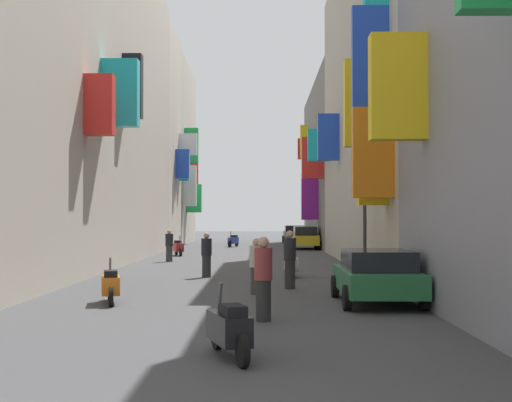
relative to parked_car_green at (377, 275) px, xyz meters
The scene contains 21 objects.
ground_plane 16.40m from the parked_car_green, 104.17° to the left, with size 140.00×140.00×0.00m, color #424244.
building_left_near 15.61m from the parked_car_green, 150.08° to the left, with size 7.40×42.05×15.84m.
building_left_mid_a 34.08m from the parked_car_green, 111.06° to the left, with size 7.31×6.42×15.23m.
building_left_mid_b 42.39m from the parked_car_green, 106.64° to the left, with size 7.19×11.53×14.84m.
building_right_mid_a 9.29m from the parked_car_green, 55.44° to the left, with size 7.21×7.15×13.74m.
building_right_mid_b 18.96m from the parked_car_green, 76.97° to the left, with size 7.24×15.78×15.19m.
building_right_mid_c 36.10m from the parked_car_green, 83.60° to the left, with size 7.37×20.77×12.20m.
parked_car_green is the anchor object (origin of this frame).
parked_car_yellow 29.43m from the parked_car_green, 89.96° to the left, with size 1.85×4.42×1.52m.
parked_car_grey 39.79m from the parked_car_green, 90.28° to the left, with size 1.97×4.02×1.46m.
scooter_red 22.63m from the parked_car_green, 109.60° to the left, with size 0.74×1.75×1.13m.
scooter_orange 6.72m from the parked_car_green, behind, with size 0.69×1.85×1.13m.
scooter_black 7.53m from the parked_car_green, 116.83° to the right, with size 0.79×1.89×1.13m.
scooter_silver 7.92m from the parked_car_green, 103.40° to the left, with size 0.50×1.88×1.13m.
scooter_blue 32.98m from the parked_car_green, 98.68° to the left, with size 0.78×1.80×1.13m.
pedestrian_crossing 3.69m from the parked_car_green, 145.88° to the left, with size 0.50×0.50×1.58m.
pedestrian_near_left 17.76m from the parked_car_green, 114.66° to the left, with size 0.46×0.46×1.56m.
pedestrian_near_right 4.09m from the parked_car_green, 134.47° to the right, with size 0.39×0.39×1.77m.
pedestrian_mid_street 4.14m from the parked_car_green, 119.59° to the left, with size 0.45×0.45×1.77m.
pedestrian_far_away 8.98m from the parked_car_green, 123.06° to the left, with size 0.52×0.52×1.62m.
traffic_light_near_corner 6.50m from the parked_car_green, 84.30° to the left, with size 0.26×0.34×4.49m.
Camera 1 is at (1.12, -3.33, 2.19)m, focal length 48.50 mm.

